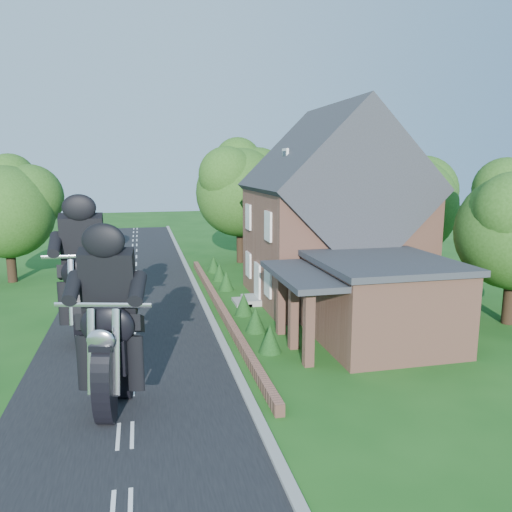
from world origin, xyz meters
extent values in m
plane|color=#184914|center=(0.00, 0.00, 0.00)|extent=(120.00, 120.00, 0.00)
cube|color=black|center=(0.00, 0.00, 0.01)|extent=(7.00, 80.00, 0.02)
cube|color=gray|center=(3.65, 0.00, 0.06)|extent=(0.30, 80.00, 0.12)
cube|color=#9B634E|center=(4.30, 5.00, 0.20)|extent=(0.30, 22.00, 0.40)
cube|color=#9B634E|center=(10.50, 6.00, 3.00)|extent=(8.00, 8.00, 6.00)
cube|color=#282A2F|center=(10.50, 6.00, 6.00)|extent=(8.48, 8.64, 8.48)
cube|color=#9B634E|center=(12.50, 6.00, 9.20)|extent=(0.60, 0.90, 1.60)
cube|color=white|center=(7.90, 6.00, 7.50)|extent=(0.12, 0.80, 0.90)
cube|color=black|center=(7.84, 6.00, 7.50)|extent=(0.04, 0.55, 0.65)
cube|color=white|center=(6.44, 6.00, 1.05)|extent=(0.10, 1.10, 2.10)
cube|color=gray|center=(6.10, 6.00, 0.15)|extent=(0.80, 1.60, 0.30)
cube|color=gray|center=(5.60, 6.00, 0.07)|extent=(0.80, 1.60, 0.15)
cube|color=white|center=(6.44, 3.80, 1.60)|extent=(0.10, 1.10, 1.40)
cube|color=black|center=(6.42, 3.80, 1.60)|extent=(0.04, 0.92, 1.22)
cube|color=white|center=(6.44, 8.20, 1.60)|extent=(0.10, 1.10, 1.40)
cube|color=black|center=(6.42, 8.20, 1.60)|extent=(0.04, 0.92, 1.22)
cube|color=white|center=(6.44, 3.80, 4.30)|extent=(0.10, 1.10, 1.40)
cube|color=black|center=(6.42, 3.80, 4.30)|extent=(0.04, 0.92, 1.22)
cube|color=white|center=(6.44, 8.20, 4.30)|extent=(0.10, 1.10, 1.40)
cube|color=black|center=(6.42, 8.20, 4.30)|extent=(0.04, 0.92, 1.22)
cube|color=#9B634E|center=(10.00, -0.80, 1.60)|extent=(5.00, 5.60, 3.20)
cube|color=#282A2F|center=(10.00, -0.80, 3.32)|extent=(5.30, 5.94, 0.24)
cube|color=#282A2F|center=(6.90, -0.80, 2.95)|extent=(2.60, 5.32, 0.22)
cube|color=#9B634E|center=(6.30, -2.60, 1.40)|extent=(0.35, 0.35, 2.80)
cube|color=#9B634E|center=(6.30, -0.80, 1.40)|extent=(0.35, 0.35, 2.80)
cube|color=#9B634E|center=(6.30, 1.00, 1.40)|extent=(0.35, 0.35, 2.80)
sphere|color=#224915|center=(17.10, 1.04, 6.05)|extent=(2.86, 2.86, 2.86)
cylinder|color=black|center=(16.50, 8.50, 1.50)|extent=(0.56, 0.56, 3.00)
sphere|color=#224915|center=(16.50, 8.50, 4.65)|extent=(6.00, 6.00, 6.00)
sphere|color=#224915|center=(17.85, 9.10, 5.55)|extent=(4.32, 4.32, 4.32)
sphere|color=#224915|center=(15.45, 7.60, 5.85)|extent=(3.72, 3.72, 3.72)
sphere|color=#224915|center=(16.60, 9.70, 6.75)|extent=(3.30, 3.30, 3.30)
cylinder|color=black|center=(14.00, 16.00, 1.80)|extent=(0.56, 0.56, 3.60)
sphere|color=#224915|center=(14.00, 16.00, 5.58)|extent=(7.20, 7.20, 7.20)
sphere|color=#224915|center=(15.62, 16.72, 6.66)|extent=(5.18, 5.18, 5.18)
sphere|color=#224915|center=(12.74, 14.92, 7.02)|extent=(4.46, 4.46, 4.46)
sphere|color=#224915|center=(14.10, 17.44, 8.10)|extent=(3.96, 3.96, 3.96)
cylinder|color=black|center=(8.00, 17.00, 1.70)|extent=(0.56, 0.56, 3.40)
sphere|color=#224915|center=(8.00, 17.00, 5.16)|extent=(6.40, 6.40, 6.40)
sphere|color=#224915|center=(9.44, 17.64, 6.12)|extent=(4.61, 4.61, 4.61)
sphere|color=#224915|center=(6.88, 16.04, 6.44)|extent=(3.97, 3.97, 3.97)
sphere|color=#224915|center=(8.10, 18.28, 7.40)|extent=(3.52, 3.52, 3.52)
cylinder|color=black|center=(-7.00, 14.00, 1.40)|extent=(0.56, 0.56, 2.80)
sphere|color=#224915|center=(-7.00, 14.00, 4.34)|extent=(5.60, 5.60, 5.60)
sphere|color=#224915|center=(-5.74, 14.56, 5.18)|extent=(4.03, 4.03, 4.03)
sphere|color=#224915|center=(-6.90, 15.12, 6.30)|extent=(3.08, 3.08, 3.08)
cone|color=#113511|center=(5.30, -1.00, 0.55)|extent=(0.90, 0.90, 1.10)
cone|color=#113511|center=(5.30, 1.50, 0.55)|extent=(0.90, 0.90, 1.10)
cone|color=#113511|center=(5.30, 4.00, 0.55)|extent=(0.90, 0.90, 1.10)
cone|color=#113511|center=(5.30, 9.00, 0.55)|extent=(0.90, 0.90, 1.10)
cone|color=#113511|center=(5.30, 11.50, 0.55)|extent=(0.90, 0.90, 1.10)
cone|color=#113511|center=(5.30, 14.00, 0.55)|extent=(0.90, 0.90, 1.10)
camera|label=1|loc=(0.64, -18.70, 7.12)|focal=35.00mm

